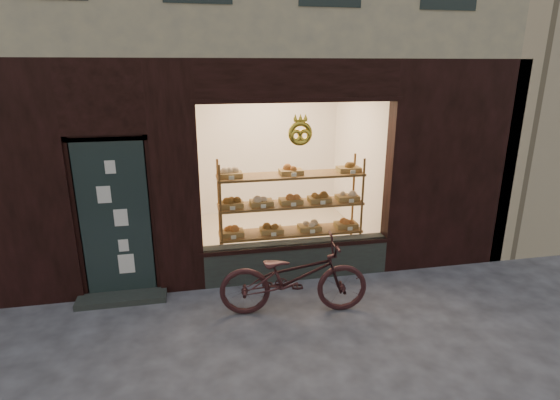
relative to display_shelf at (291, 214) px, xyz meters
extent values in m
plane|color=#353539|center=(-0.45, -2.55, -0.85)|extent=(90.00, 90.00, 0.00)
cube|color=#2B3530|center=(0.00, -0.42, -0.57)|extent=(2.70, 0.25, 0.55)
cube|color=#1E292A|center=(-2.45, -0.49, 0.25)|extent=(0.90, 0.04, 2.15)
cube|color=#2B3530|center=(-2.45, -0.65, -0.81)|extent=(1.15, 0.35, 0.08)
torus|color=gold|center=(0.00, -0.53, 1.30)|extent=(0.33, 0.07, 0.33)
cube|color=brown|center=(0.00, 0.00, -0.80)|extent=(2.20, 0.45, 0.04)
cube|color=brown|center=(0.00, 0.00, -0.30)|extent=(2.20, 0.45, 0.03)
cube|color=brown|center=(0.00, 0.00, 0.15)|extent=(2.20, 0.45, 0.04)
cube|color=brown|center=(0.00, 0.00, 0.60)|extent=(2.20, 0.45, 0.04)
cylinder|color=brown|center=(-1.07, -0.19, 0.00)|extent=(0.04, 0.04, 1.70)
cylinder|color=brown|center=(1.07, -0.19, 0.00)|extent=(0.04, 0.04, 1.70)
cylinder|color=brown|center=(-1.07, 0.20, 0.00)|extent=(0.04, 0.04, 1.70)
cylinder|color=brown|center=(1.07, 0.20, 0.00)|extent=(0.04, 0.04, 1.70)
cube|color=brown|center=(-0.90, 0.00, -0.24)|extent=(0.34, 0.24, 0.07)
sphere|color=#995A2A|center=(-0.90, 0.00, -0.16)|extent=(0.11, 0.11, 0.11)
cube|color=beige|center=(-0.90, -0.18, -0.24)|extent=(0.07, 0.01, 0.05)
cube|color=brown|center=(-0.30, 0.00, -0.24)|extent=(0.34, 0.24, 0.07)
sphere|color=brown|center=(-0.30, 0.00, -0.16)|extent=(0.11, 0.11, 0.11)
cube|color=beige|center=(-0.30, -0.18, -0.24)|extent=(0.08, 0.01, 0.05)
cube|color=brown|center=(0.30, 0.00, -0.24)|extent=(0.34, 0.24, 0.07)
sphere|color=beige|center=(0.30, 0.00, -0.16)|extent=(0.11, 0.11, 0.11)
cube|color=beige|center=(0.30, -0.18, -0.24)|extent=(0.07, 0.01, 0.05)
cube|color=brown|center=(0.90, 0.00, -0.24)|extent=(0.34, 0.24, 0.07)
sphere|color=#995A2A|center=(0.90, 0.00, -0.16)|extent=(0.11, 0.11, 0.11)
cube|color=beige|center=(0.90, -0.18, -0.24)|extent=(0.08, 0.01, 0.05)
cube|color=brown|center=(-0.90, 0.00, 0.21)|extent=(0.34, 0.24, 0.07)
sphere|color=brown|center=(-0.90, 0.00, 0.29)|extent=(0.11, 0.11, 0.11)
cube|color=beige|center=(-0.90, -0.18, 0.21)|extent=(0.07, 0.01, 0.06)
cube|color=brown|center=(-0.45, 0.00, 0.21)|extent=(0.34, 0.24, 0.07)
sphere|color=beige|center=(-0.45, 0.00, 0.29)|extent=(0.11, 0.11, 0.11)
cube|color=beige|center=(-0.45, -0.18, 0.21)|extent=(0.07, 0.01, 0.06)
cube|color=brown|center=(0.00, 0.00, 0.21)|extent=(0.34, 0.24, 0.07)
sphere|color=#995A2A|center=(0.00, 0.00, 0.29)|extent=(0.11, 0.11, 0.11)
cube|color=beige|center=(0.00, -0.18, 0.21)|extent=(0.07, 0.01, 0.06)
cube|color=brown|center=(0.45, 0.00, 0.21)|extent=(0.34, 0.24, 0.07)
sphere|color=brown|center=(0.45, 0.00, 0.29)|extent=(0.11, 0.11, 0.11)
cube|color=beige|center=(0.45, -0.18, 0.21)|extent=(0.07, 0.01, 0.06)
cube|color=brown|center=(0.90, 0.00, 0.21)|extent=(0.34, 0.24, 0.07)
sphere|color=beige|center=(0.90, 0.00, 0.29)|extent=(0.11, 0.11, 0.11)
cube|color=beige|center=(0.90, -0.18, 0.21)|extent=(0.08, 0.01, 0.06)
cube|color=brown|center=(-0.90, 0.00, 0.66)|extent=(0.34, 0.24, 0.07)
sphere|color=beige|center=(-0.90, 0.00, 0.74)|extent=(0.11, 0.11, 0.11)
cube|color=beige|center=(-0.90, -0.18, 0.66)|extent=(0.07, 0.01, 0.06)
cube|color=brown|center=(0.00, 0.00, 0.66)|extent=(0.34, 0.24, 0.07)
sphere|color=#995A2A|center=(0.00, 0.00, 0.74)|extent=(0.11, 0.11, 0.11)
cube|color=beige|center=(0.00, -0.18, 0.66)|extent=(0.07, 0.01, 0.06)
cube|color=brown|center=(0.90, 0.00, 0.66)|extent=(0.34, 0.24, 0.07)
sphere|color=brown|center=(0.90, 0.00, 0.74)|extent=(0.11, 0.11, 0.11)
cube|color=beige|center=(0.90, -0.18, 0.66)|extent=(0.08, 0.01, 0.06)
imported|color=#311619|center=(-0.26, -1.35, -0.36)|extent=(1.92, 0.86, 0.98)
camera|label=1|loc=(-1.41, -6.15, 2.16)|focal=28.00mm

